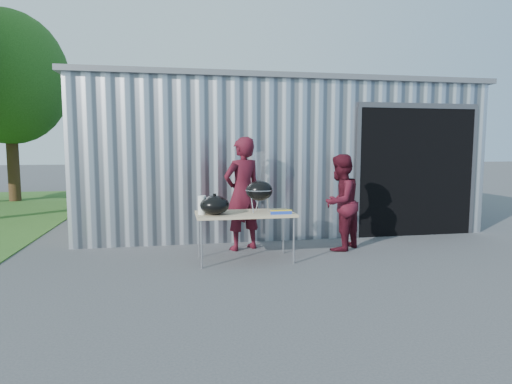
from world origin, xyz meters
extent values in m
plane|color=#424245|center=(0.00, 0.00, 0.00)|extent=(80.00, 80.00, 0.00)
cube|color=silver|center=(0.80, 4.70, 1.50)|extent=(8.00, 6.00, 3.00)
cube|color=slate|center=(0.80, 4.70, 3.05)|extent=(8.20, 6.20, 0.10)
cube|color=black|center=(3.30, 2.27, 1.25)|extent=(2.40, 1.20, 2.50)
cube|color=#4C4C51|center=(3.30, 1.70, 2.55)|extent=(2.52, 0.08, 0.10)
cylinder|color=#442D19|center=(-6.50, 9.00, 0.99)|extent=(0.36, 0.36, 1.99)
ellipsoid|color=#1E4C14|center=(-6.50, 9.00, 3.93)|extent=(3.64, 3.64, 4.18)
cube|color=tan|center=(-0.33, 0.43, 0.73)|extent=(1.50, 0.75, 0.04)
cylinder|color=silver|center=(-1.02, 0.12, 0.35)|extent=(0.03, 0.03, 0.71)
cylinder|color=silver|center=(0.36, 0.12, 0.35)|extent=(0.03, 0.03, 0.71)
cylinder|color=silver|center=(-1.02, 0.75, 0.35)|extent=(0.03, 0.03, 0.71)
cylinder|color=silver|center=(0.36, 0.75, 0.35)|extent=(0.03, 0.03, 0.71)
ellipsoid|color=black|center=(-0.11, 0.46, 1.08)|extent=(0.42, 0.42, 0.31)
cylinder|color=silver|center=(-0.11, 0.46, 1.09)|extent=(0.42, 0.42, 0.02)
cylinder|color=silver|center=(-0.11, 0.46, 1.11)|extent=(0.40, 0.40, 0.01)
cylinder|color=silver|center=(-0.11, 0.60, 0.87)|extent=(0.02, 0.02, 0.24)
cylinder|color=silver|center=(-0.23, 0.39, 0.87)|extent=(0.02, 0.02, 0.24)
cylinder|color=silver|center=(0.02, 0.39, 0.87)|extent=(0.02, 0.02, 0.24)
cylinder|color=#D56B4C|center=(-0.24, 0.46, 1.12)|extent=(0.02, 0.14, 0.02)
cylinder|color=#D56B4C|center=(-0.21, 0.46, 1.12)|extent=(0.02, 0.14, 0.02)
cylinder|color=#D56B4C|center=(-0.18, 0.46, 1.12)|extent=(0.02, 0.14, 0.02)
cylinder|color=#D56B4C|center=(-0.15, 0.46, 1.12)|extent=(0.02, 0.14, 0.02)
cylinder|color=#D56B4C|center=(-0.12, 0.46, 1.12)|extent=(0.02, 0.14, 0.02)
cylinder|color=#D56B4C|center=(-0.09, 0.46, 1.12)|extent=(0.02, 0.14, 0.02)
cylinder|color=#D56B4C|center=(-0.06, 0.46, 1.12)|extent=(0.02, 0.14, 0.02)
cylinder|color=#D56B4C|center=(-0.03, 0.46, 1.12)|extent=(0.02, 0.14, 0.02)
cylinder|color=#D56B4C|center=(0.00, 0.46, 1.12)|extent=(0.02, 0.14, 0.02)
cylinder|color=#D56B4C|center=(0.03, 0.46, 1.12)|extent=(0.02, 0.14, 0.02)
cone|color=silver|center=(-0.11, 0.46, 1.41)|extent=(0.20, 0.20, 0.55)
ellipsoid|color=black|center=(-0.81, 0.33, 0.89)|extent=(0.44, 0.44, 0.29)
cylinder|color=black|center=(-0.81, 0.33, 1.05)|extent=(0.05, 0.05, 0.03)
cylinder|color=white|center=(-0.99, 0.38, 0.89)|extent=(0.12, 0.12, 0.28)
cube|color=white|center=(-0.88, 0.61, 0.80)|extent=(0.20, 0.15, 0.10)
cube|color=#1C3DB8|center=(0.18, 0.18, 0.78)|extent=(0.32, 0.05, 0.05)
cube|color=yellow|center=(0.18, 0.18, 0.81)|extent=(0.32, 0.05, 0.01)
imported|color=#460E1A|center=(-0.26, 1.17, 0.96)|extent=(0.83, 0.70, 1.92)
imported|color=#460E1A|center=(1.37, 0.84, 0.82)|extent=(1.01, 0.99, 1.63)
camera|label=1|loc=(-1.37, -5.98, 1.75)|focal=30.00mm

